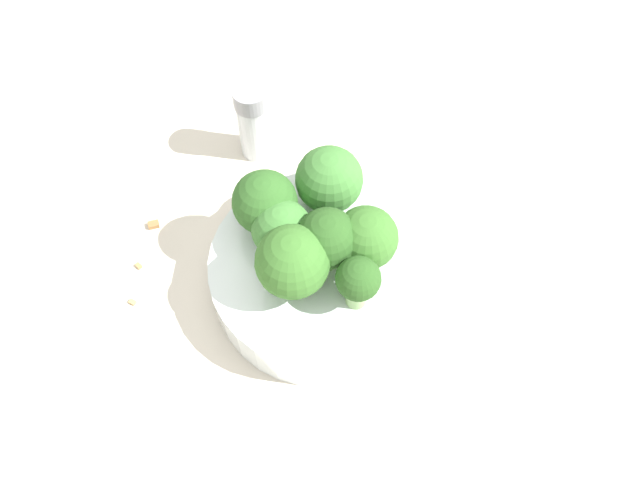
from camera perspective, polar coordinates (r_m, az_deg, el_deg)
The scene contains 14 objects.
ground_plane at distance 0.55m, azimuth 0.00°, elevation -4.12°, with size 3.00×3.00×0.00m, color beige.
bowl at distance 0.53m, azimuth 0.00°, elevation -3.07°, with size 0.18×0.18×0.04m, color silver.
broccoli_floret_0 at distance 0.49m, azimuth 4.22°, elevation 0.15°, with size 0.05×0.05×0.06m.
broccoli_floret_1 at distance 0.47m, azimuth 3.49°, elevation -3.77°, with size 0.03×0.03×0.05m.
broccoli_floret_2 at distance 0.49m, azimuth -3.68°, elevation 0.56°, with size 0.05×0.05×0.05m.
broccoli_floret_3 at distance 0.52m, azimuth 0.84°, elevation 5.51°, with size 0.06×0.06×0.06m.
broccoli_floret_4 at distance 0.47m, azimuth -2.53°, elevation -2.04°, with size 0.06×0.06×0.07m.
broccoli_floret_5 at distance 0.48m, azimuth 0.74°, elevation 0.26°, with size 0.05×0.05×0.06m.
broccoli_floret_6 at distance 0.50m, azimuth -5.06°, elevation 3.42°, with size 0.05×0.05×0.06m.
pepper_shaker at distance 0.60m, azimuth -6.07°, elevation 10.73°, with size 0.03×0.03×0.08m.
almond_crumb_0 at distance 0.56m, azimuth -16.81°, elevation -5.40°, with size 0.01×0.00×0.01m, color tan.
almond_crumb_1 at distance 0.60m, azimuth -14.88°, elevation 1.75°, with size 0.01×0.01×0.01m, color olive.
almond_crumb_2 at distance 0.58m, azimuth -16.29°, elevation -2.22°, with size 0.01×0.00×0.01m, color #AD7F4C.
almond_crumb_3 at distance 0.60m, azimuth -2.18°, elevation 4.93°, with size 0.01×0.00×0.01m, color olive.
Camera 1 is at (0.23, 0.09, 0.49)m, focal length 35.00 mm.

